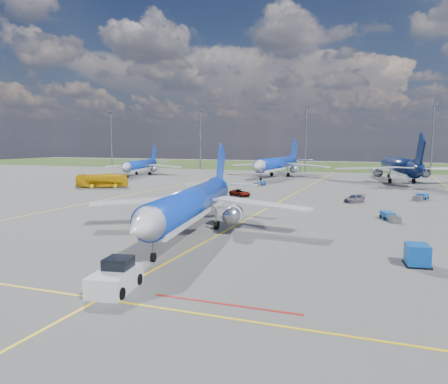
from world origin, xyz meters
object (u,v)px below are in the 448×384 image
(main_airliner, at_px, (192,233))
(pushback_tug, at_px, (116,278))
(service_car_b, at_px, (240,193))
(baggage_tug_e, at_px, (421,197))
(service_car_c, at_px, (354,199))
(service_car_a, at_px, (185,198))
(uld_container, at_px, (417,255))
(baggage_tug_c, at_px, (260,184))
(bg_jet_n, at_px, (399,182))
(bg_jet_nw, at_px, (141,175))
(apron_bus, at_px, (102,181))
(bg_jet_nnw, at_px, (277,177))
(baggage_tug_w, at_px, (390,217))

(main_airliner, distance_m, pushback_tug, 19.76)
(service_car_b, xyz_separation_m, baggage_tug_e, (31.85, 6.19, -0.14))
(service_car_c, bearing_deg, service_car_a, -130.37)
(service_car_a, bearing_deg, baggage_tug_e, -1.87)
(service_car_b, bearing_deg, main_airliner, -136.28)
(pushback_tug, relative_size, service_car_a, 1.71)
(service_car_b, bearing_deg, pushback_tug, -136.33)
(uld_container, xyz_separation_m, service_car_b, (-28.77, 39.35, -0.24))
(baggage_tug_c, bearing_deg, main_airliner, -73.66)
(bg_jet_n, relative_size, service_car_c, 10.33)
(bg_jet_nw, xyz_separation_m, apron_bus, (11.79, -35.67, 1.58))
(bg_jet_n, bearing_deg, service_car_c, 69.52)
(service_car_a, bearing_deg, bg_jet_nnw, 62.69)
(bg_jet_nnw, height_order, baggage_tug_e, bg_jet_nnw)
(baggage_tug_c, height_order, baggage_tug_e, baggage_tug_e)
(bg_jet_nw, distance_m, service_car_c, 78.75)
(uld_container, distance_m, baggage_tug_w, 21.87)
(main_airliner, bearing_deg, baggage_tug_e, 47.48)
(bg_jet_nw, relative_size, baggage_tug_e, 6.82)
(bg_jet_nw, distance_m, main_airliner, 90.24)
(bg_jet_n, height_order, service_car_c, bg_jet_n)
(pushback_tug, height_order, apron_bus, apron_bus)
(service_car_a, bearing_deg, main_airliner, -88.26)
(uld_container, xyz_separation_m, apron_bus, (-63.15, 43.69, 0.70))
(main_airliner, distance_m, service_car_c, 36.22)
(pushback_tug, bearing_deg, baggage_tug_w, 53.67)
(bg_jet_n, bearing_deg, apron_bus, 20.92)
(bg_jet_nnw, xyz_separation_m, pushback_tug, (13.51, -101.76, 0.87))
(service_car_b, bearing_deg, service_car_a, -176.64)
(apron_bus, relative_size, baggage_tug_e, 2.25)
(service_car_b, distance_m, baggage_tug_w, 31.95)
(baggage_tug_w, bearing_deg, service_car_c, 89.17)
(bg_jet_n, xyz_separation_m, apron_bus, (-63.37, -38.09, 1.58))
(baggage_tug_w, relative_size, baggage_tug_c, 1.06)
(apron_bus, bearing_deg, baggage_tug_e, -115.86)
(baggage_tug_c, bearing_deg, service_car_c, -35.77)
(service_car_a, xyz_separation_m, service_car_c, (27.38, 9.59, -0.01))
(apron_bus, bearing_deg, main_airliner, -161.12)
(pushback_tug, xyz_separation_m, baggage_tug_e, (23.00, 59.53, -0.36))
(service_car_c, height_order, baggage_tug_w, service_car_c)
(service_car_c, bearing_deg, service_car_b, -152.56)
(bg_jet_nnw, height_order, main_airliner, bg_jet_nnw)
(apron_bus, distance_m, service_car_b, 34.67)
(service_car_a, bearing_deg, pushback_tug, -96.02)
(bg_jet_nw, relative_size, service_car_c, 7.83)
(apron_bus, height_order, baggage_tug_c, apron_bus)
(pushback_tug, distance_m, service_car_b, 54.06)
(apron_bus, bearing_deg, bg_jet_n, -86.45)
(uld_container, relative_size, apron_bus, 0.19)
(bg_jet_nw, distance_m, uld_container, 109.16)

